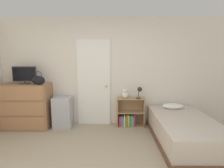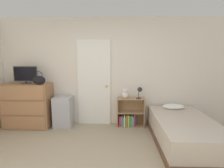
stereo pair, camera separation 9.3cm
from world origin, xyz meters
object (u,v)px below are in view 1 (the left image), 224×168
object	(u,v)px
tv	(24,75)
bed	(184,130)
bookshelf	(129,116)
teddy_bear	(125,94)
desk_lamp	(140,90)
handbag	(38,80)
storage_bin	(63,112)
dresser	(27,106)

from	to	relation	value
tv	bed	bearing A→B (deg)	-11.61
bookshelf	teddy_bear	bearing A→B (deg)	-179.88
desk_lamp	bed	size ratio (longest dim) A/B	0.14
handbag	desk_lamp	distance (m)	2.27
storage_bin	teddy_bear	size ratio (longest dim) A/B	3.12
tv	storage_bin	xyz separation A→B (m)	(0.82, 0.05, -0.89)
bookshelf	bed	bearing A→B (deg)	-39.25
handbag	bookshelf	world-z (taller)	handbag
tv	storage_bin	world-z (taller)	tv
storage_bin	handbag	bearing A→B (deg)	-156.08
desk_lamp	bed	bearing A→B (deg)	-45.44
tv	storage_bin	bearing A→B (deg)	3.56
teddy_bear	desk_lamp	bearing A→B (deg)	-6.69
tv	bookshelf	world-z (taller)	tv
bookshelf	bed	distance (m)	1.28
dresser	tv	xyz separation A→B (m)	(-0.01, -0.00, 0.73)
dresser	desk_lamp	size ratio (longest dim) A/B	3.87
teddy_bear	bookshelf	bearing A→B (deg)	0.12
storage_bin	desk_lamp	bearing A→B (deg)	0.87
bookshelf	handbag	bearing A→B (deg)	-172.48
storage_bin	tv	bearing A→B (deg)	-176.44
teddy_bear	bed	distance (m)	1.47
tv	teddy_bear	size ratio (longest dim) A/B	2.37
dresser	storage_bin	bearing A→B (deg)	3.52
storage_bin	bed	xyz separation A→B (m)	(2.56, -0.75, -0.11)
tv	handbag	world-z (taller)	tv
teddy_bear	desk_lamp	size ratio (longest dim) A/B	0.84
desk_lamp	handbag	bearing A→B (deg)	-174.26
dresser	storage_bin	distance (m)	0.83
bookshelf	teddy_bear	world-z (taller)	teddy_bear
storage_bin	bookshelf	size ratio (longest dim) A/B	1.05
tv	handbag	distance (m)	0.42
storage_bin	teddy_bear	world-z (taller)	teddy_bear
bed	storage_bin	bearing A→B (deg)	163.75
tv	bookshelf	size ratio (longest dim) A/B	0.80
dresser	desk_lamp	world-z (taller)	dresser
bed	teddy_bear	bearing A→B (deg)	143.53
storage_bin	desk_lamp	size ratio (longest dim) A/B	2.60
storage_bin	teddy_bear	xyz separation A→B (m)	(1.46, 0.07, 0.42)
bookshelf	teddy_bear	size ratio (longest dim) A/B	2.96
desk_lamp	storage_bin	bearing A→B (deg)	-179.13
handbag	dresser	bearing A→B (deg)	158.24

